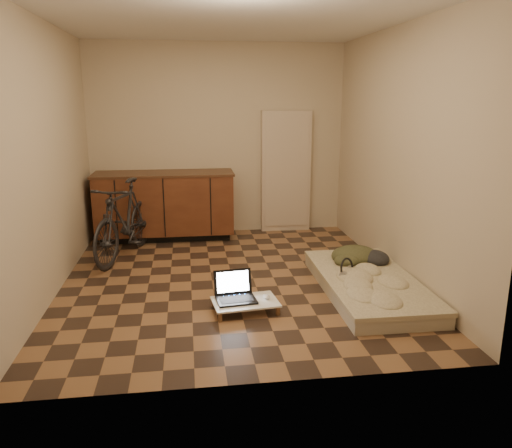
{
  "coord_description": "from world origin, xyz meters",
  "views": [
    {
      "loc": [
        -0.44,
        -4.97,
        1.88
      ],
      "look_at": [
        0.28,
        0.19,
        0.55
      ],
      "focal_mm": 35.0,
      "sensor_mm": 36.0,
      "label": 1
    }
  ],
  "objects": [
    {
      "name": "bicycle",
      "position": [
        -1.2,
        0.93,
        0.51
      ],
      "size": [
        0.94,
        1.65,
        1.02
      ],
      "primitive_type": "imported",
      "rotation": [
        0.0,
        0.0,
        -0.32
      ],
      "color": "black",
      "rests_on": "ground"
    },
    {
      "name": "mouse",
      "position": [
        0.24,
        -0.79,
        0.11
      ],
      "size": [
        0.06,
        0.1,
        0.04
      ],
      "primitive_type": "ellipsoid",
      "rotation": [
        0.0,
        0.0,
        0.03
      ],
      "color": "white",
      "rests_on": "lap_desk"
    },
    {
      "name": "futon",
      "position": [
        1.3,
        -0.53,
        0.08
      ],
      "size": [
        0.9,
        1.85,
        0.16
      ],
      "rotation": [
        0.0,
        0.0,
        -0.01
      ],
      "color": "#B6AB92",
      "rests_on": "ground"
    },
    {
      "name": "headphones",
      "position": [
        1.09,
        -0.47,
        0.24
      ],
      "size": [
        0.34,
        0.33,
        0.17
      ],
      "primitive_type": null,
      "rotation": [
        0.0,
        0.0,
        0.72
      ],
      "color": "black",
      "rests_on": "futon"
    },
    {
      "name": "cabinets",
      "position": [
        -0.75,
        1.7,
        0.47
      ],
      "size": [
        1.84,
        0.62,
        0.91
      ],
      "color": "black",
      "rests_on": "ground"
    },
    {
      "name": "room_shell",
      "position": [
        0.0,
        0.0,
        1.3
      ],
      "size": [
        3.5,
        4.0,
        2.6
      ],
      "color": "brown",
      "rests_on": "ground"
    },
    {
      "name": "clothing_pile",
      "position": [
        1.39,
        -0.01,
        0.27
      ],
      "size": [
        0.55,
        0.46,
        0.22
      ],
      "primitive_type": null,
      "rotation": [
        0.0,
        0.0,
        -0.01
      ],
      "color": "#393A22",
      "rests_on": "futon"
    },
    {
      "name": "lap_desk",
      "position": [
        0.04,
        -0.82,
        0.08
      ],
      "size": [
        0.62,
        0.44,
        0.1
      ],
      "rotation": [
        0.0,
        0.0,
        0.12
      ],
      "color": "brown",
      "rests_on": "ground"
    },
    {
      "name": "appliance_panel",
      "position": [
        0.95,
        1.94,
        0.85
      ],
      "size": [
        0.7,
        0.1,
        1.7
      ],
      "primitive_type": "cube",
      "color": "beige",
      "rests_on": "ground"
    },
    {
      "name": "laptop",
      "position": [
        -0.05,
        -0.75,
        0.15
      ],
      "size": [
        0.38,
        0.35,
        0.24
      ],
      "rotation": [
        0.0,
        0.0,
        0.11
      ],
      "color": "black",
      "rests_on": "lap_desk"
    }
  ]
}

